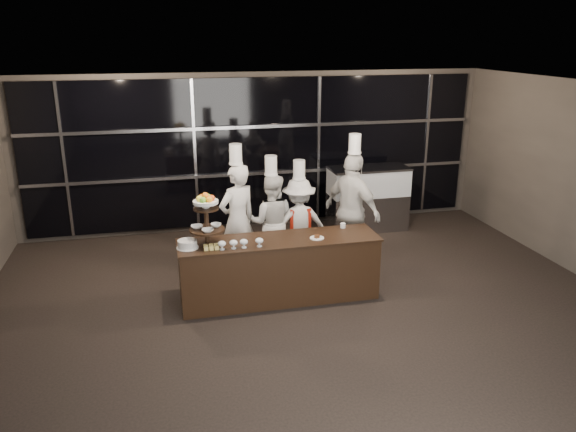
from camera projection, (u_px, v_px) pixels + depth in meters
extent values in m
plane|color=black|center=(336.00, 359.00, 6.65)|extent=(10.00, 10.00, 0.00)
plane|color=black|center=(343.00, 102.00, 5.72)|extent=(10.00, 10.00, 0.00)
plane|color=#473F38|center=(257.00, 152.00, 10.81)|extent=(9.00, 0.00, 9.00)
cube|color=black|center=(258.00, 152.00, 10.75)|extent=(8.60, 0.04, 2.80)
cube|color=#A5A5AA|center=(259.00, 173.00, 10.83)|extent=(8.60, 0.06, 0.06)
cube|color=#A5A5AA|center=(258.00, 127.00, 10.55)|extent=(8.60, 0.06, 0.06)
cube|color=#A5A5AA|center=(64.00, 162.00, 9.95)|extent=(0.05, 0.05, 2.80)
cube|color=#A5A5AA|center=(195.00, 156.00, 10.46)|extent=(0.05, 0.05, 2.80)
cube|color=#A5A5AA|center=(318.00, 150.00, 10.99)|extent=(0.05, 0.05, 2.80)
cube|color=#A5A5AA|center=(426.00, 145.00, 11.49)|extent=(0.05, 0.05, 2.80)
cube|color=black|center=(279.00, 270.00, 8.02)|extent=(2.80, 0.70, 0.90)
cube|color=black|center=(279.00, 240.00, 7.88)|extent=(2.84, 0.74, 0.03)
cylinder|color=black|center=(208.00, 244.00, 7.65)|extent=(0.24, 0.24, 0.03)
cylinder|color=black|center=(207.00, 221.00, 7.55)|extent=(0.06, 0.06, 0.70)
cylinder|color=black|center=(207.00, 230.00, 7.59)|extent=(0.48, 0.48, 0.02)
cylinder|color=black|center=(206.00, 209.00, 7.49)|extent=(0.34, 0.34, 0.02)
cylinder|color=white|center=(206.00, 206.00, 7.48)|extent=(0.10, 0.10, 0.06)
cylinder|color=white|center=(206.00, 202.00, 7.47)|extent=(0.34, 0.34, 0.04)
sphere|color=#E44C13|center=(211.00, 198.00, 7.47)|extent=(0.09, 0.09, 0.09)
sphere|color=#6EA82B|center=(208.00, 197.00, 7.52)|extent=(0.09, 0.09, 0.09)
sphere|color=orange|center=(202.00, 197.00, 7.51)|extent=(0.09, 0.09, 0.09)
sphere|color=yellow|center=(199.00, 199.00, 7.43)|extent=(0.09, 0.09, 0.09)
sphere|color=#6AB02D|center=(203.00, 200.00, 7.38)|extent=(0.09, 0.09, 0.09)
sphere|color=orange|center=(209.00, 200.00, 7.40)|extent=(0.09, 0.09, 0.09)
sphere|color=orange|center=(205.00, 196.00, 7.44)|extent=(0.09, 0.09, 0.09)
imported|color=white|center=(197.00, 227.00, 7.60)|extent=(0.16, 0.16, 0.04)
imported|color=white|center=(216.00, 225.00, 7.66)|extent=(0.15, 0.15, 0.05)
imported|color=white|center=(208.00, 230.00, 7.47)|extent=(0.16, 0.16, 0.04)
cylinder|color=silver|center=(222.00, 249.00, 7.49)|extent=(0.07, 0.07, 0.01)
cylinder|color=silver|center=(222.00, 247.00, 7.48)|extent=(0.02, 0.02, 0.05)
ellipsoid|color=silver|center=(222.00, 244.00, 7.46)|extent=(0.11, 0.11, 0.08)
ellipsoid|color=#15B91D|center=(222.00, 243.00, 7.46)|extent=(0.08, 0.08, 0.05)
cylinder|color=silver|center=(234.00, 248.00, 7.52)|extent=(0.07, 0.07, 0.01)
cylinder|color=silver|center=(234.00, 246.00, 7.51)|extent=(0.02, 0.02, 0.05)
ellipsoid|color=silver|center=(233.00, 243.00, 7.50)|extent=(0.11, 0.11, 0.08)
ellipsoid|color=#CA2141|center=(233.00, 242.00, 7.50)|extent=(0.08, 0.08, 0.05)
cylinder|color=silver|center=(244.00, 247.00, 7.55)|extent=(0.07, 0.07, 0.01)
cylinder|color=silver|center=(244.00, 245.00, 7.54)|extent=(0.02, 0.02, 0.05)
ellipsoid|color=silver|center=(244.00, 242.00, 7.53)|extent=(0.11, 0.11, 0.08)
ellipsoid|color=beige|center=(244.00, 241.00, 7.53)|extent=(0.08, 0.08, 0.05)
cylinder|color=silver|center=(259.00, 246.00, 7.60)|extent=(0.07, 0.07, 0.01)
cylinder|color=silver|center=(259.00, 244.00, 7.59)|extent=(0.02, 0.02, 0.05)
ellipsoid|color=silver|center=(259.00, 241.00, 7.57)|extent=(0.11, 0.11, 0.08)
ellipsoid|color=#4A2110|center=(259.00, 240.00, 7.57)|extent=(0.08, 0.08, 0.05)
cylinder|color=white|center=(188.00, 248.00, 7.55)|extent=(0.30, 0.30, 0.01)
cylinder|color=white|center=(187.00, 244.00, 7.53)|extent=(0.26, 0.26, 0.10)
cube|color=#F3DD77|center=(206.00, 248.00, 7.45)|extent=(0.06, 0.06, 0.05)
cube|color=#F3DD77|center=(211.00, 248.00, 7.47)|extent=(0.06, 0.06, 0.05)
cube|color=#F3DD77|center=(217.00, 248.00, 7.48)|extent=(0.06, 0.06, 0.05)
cube|color=#F3DD77|center=(206.00, 247.00, 7.52)|extent=(0.06, 0.06, 0.05)
cube|color=#F3DD77|center=(211.00, 246.00, 7.53)|extent=(0.06, 0.06, 0.05)
cube|color=#F3DD77|center=(216.00, 246.00, 7.55)|extent=(0.06, 0.06, 0.05)
cylinder|color=white|center=(317.00, 238.00, 7.90)|extent=(0.20, 0.20, 0.01)
cylinder|color=#4C2814|center=(317.00, 236.00, 7.89)|extent=(0.08, 0.08, 0.04)
cylinder|color=white|center=(343.00, 226.00, 8.32)|extent=(0.08, 0.08, 0.07)
cube|color=#A5A5AA|center=(367.00, 212.00, 10.96)|extent=(1.50, 0.64, 0.70)
cube|color=silver|center=(368.00, 182.00, 10.78)|extent=(1.50, 0.64, 0.50)
cube|color=#FFC67F|center=(368.00, 182.00, 10.78)|extent=(1.39, 0.53, 0.40)
cube|color=#A5A5AA|center=(369.00, 168.00, 10.69)|extent=(1.52, 0.66, 0.04)
imported|color=silver|center=(238.00, 221.00, 8.71)|extent=(0.78, 0.69, 1.81)
cylinder|color=white|center=(236.00, 154.00, 8.38)|extent=(0.19, 0.19, 0.30)
cylinder|color=white|center=(236.00, 163.00, 8.42)|extent=(0.21, 0.21, 0.03)
imported|color=silver|center=(271.00, 222.00, 9.01)|extent=(0.90, 0.78, 1.57)
cylinder|color=white|center=(271.00, 165.00, 8.72)|extent=(0.19, 0.19, 0.30)
cylinder|color=white|center=(271.00, 174.00, 8.77)|extent=(0.21, 0.21, 0.03)
imported|color=silver|center=(299.00, 223.00, 9.09)|extent=(0.97, 0.57, 1.48)
cylinder|color=white|center=(299.00, 170.00, 8.82)|extent=(0.19, 0.19, 0.30)
cylinder|color=white|center=(299.00, 178.00, 8.86)|extent=(0.21, 0.21, 0.03)
cube|color=maroon|center=(301.00, 225.00, 8.98)|extent=(0.34, 0.03, 0.55)
imported|color=silver|center=(352.00, 211.00, 9.00)|extent=(0.94, 1.20, 1.90)
cylinder|color=white|center=(355.00, 143.00, 8.66)|extent=(0.19, 0.19, 0.30)
cylinder|color=white|center=(354.00, 153.00, 8.71)|extent=(0.21, 0.21, 0.03)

